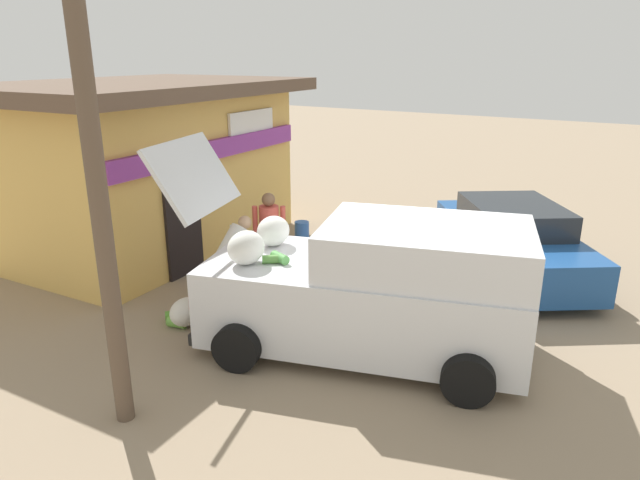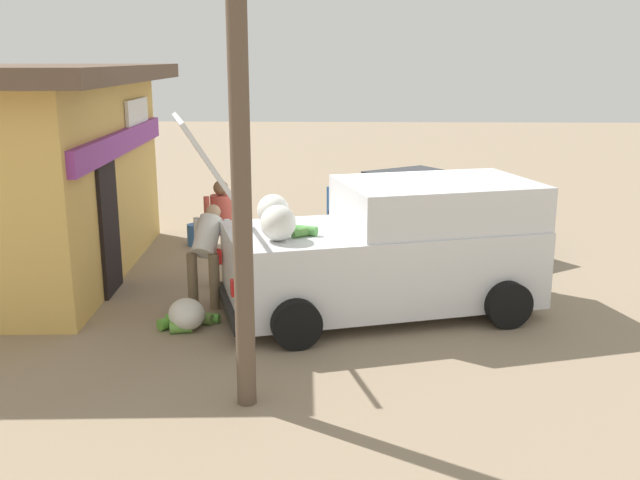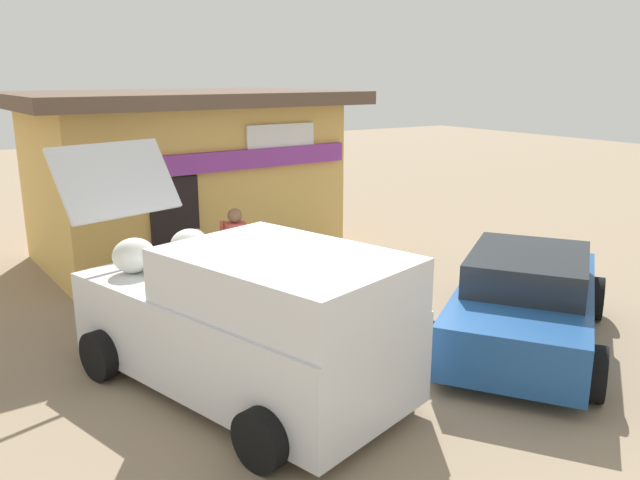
% 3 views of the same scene
% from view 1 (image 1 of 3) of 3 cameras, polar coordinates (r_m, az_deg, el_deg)
% --- Properties ---
extents(ground_plane, '(60.00, 60.00, 0.00)m').
position_cam_1_polar(ground_plane, '(9.17, 9.10, -7.48)').
color(ground_plane, gray).
extents(storefront_bar, '(6.74, 4.88, 3.41)m').
position_cam_1_polar(storefront_bar, '(12.42, -17.07, 7.32)').
color(storefront_bar, '#E0B259').
rests_on(storefront_bar, ground_plane).
extents(delivery_van, '(3.17, 5.19, 2.81)m').
position_cam_1_polar(delivery_van, '(7.75, 5.48, -4.75)').
color(delivery_van, silver).
rests_on(delivery_van, ground_plane).
extents(parked_sedan, '(4.40, 3.80, 1.34)m').
position_cam_1_polar(parked_sedan, '(11.11, 18.60, -0.01)').
color(parked_sedan, '#1E4C8C').
rests_on(parked_sedan, ground_plane).
extents(vendor_standing, '(0.47, 0.50, 1.69)m').
position_cam_1_polar(vendor_standing, '(9.88, -5.09, 0.73)').
color(vendor_standing, '#726047').
rests_on(vendor_standing, ground_plane).
extents(customer_bending, '(0.70, 0.60, 1.44)m').
position_cam_1_polar(customer_bending, '(9.29, -8.76, -1.34)').
color(customer_bending, '#726047').
rests_on(customer_bending, ground_plane).
extents(unloaded_banana_pile, '(0.75, 0.81, 0.40)m').
position_cam_1_polar(unloaded_banana_pile, '(8.96, -13.19, -7.13)').
color(unloaded_banana_pile, silver).
rests_on(unloaded_banana_pile, ground_plane).
extents(paint_bucket, '(0.32, 0.32, 0.42)m').
position_cam_1_polar(paint_bucket, '(12.55, -1.83, 0.93)').
color(paint_bucket, blue).
rests_on(paint_bucket, ground_plane).
extents(utility_pole, '(0.20, 0.20, 5.19)m').
position_cam_1_polar(utility_pole, '(6.09, -21.33, 4.19)').
color(utility_pole, brown).
rests_on(utility_pole, ground_plane).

